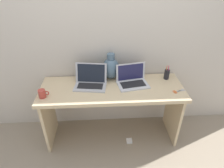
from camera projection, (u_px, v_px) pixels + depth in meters
name	position (u px, v px, depth m)	size (l,w,h in m)	color
ground_plane	(112.00, 135.00, 2.59)	(6.00, 6.00, 0.00)	gray
back_wall	(110.00, 40.00, 2.21)	(4.40, 0.04, 2.40)	beige
desk	(112.00, 99.00, 2.26)	(1.62, 0.57, 0.75)	#D1B78C
laptop_left	(91.00, 80.00, 2.20)	(0.38, 0.29, 0.24)	#B2B2B7
laptop_right	(132.00, 79.00, 2.23)	(0.38, 0.29, 0.23)	silver
green_vase	(111.00, 68.00, 2.30)	(0.20, 0.20, 0.31)	slate
coffee_mug	(42.00, 94.00, 2.01)	(0.11, 0.07, 0.09)	#B23D33
pen_cup	(167.00, 74.00, 2.32)	(0.06, 0.06, 0.18)	black
scissors	(177.00, 91.00, 2.11)	(0.15, 0.09, 0.01)	#B7B7BC
power_brick	(129.00, 141.00, 2.48)	(0.07, 0.07, 0.03)	white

